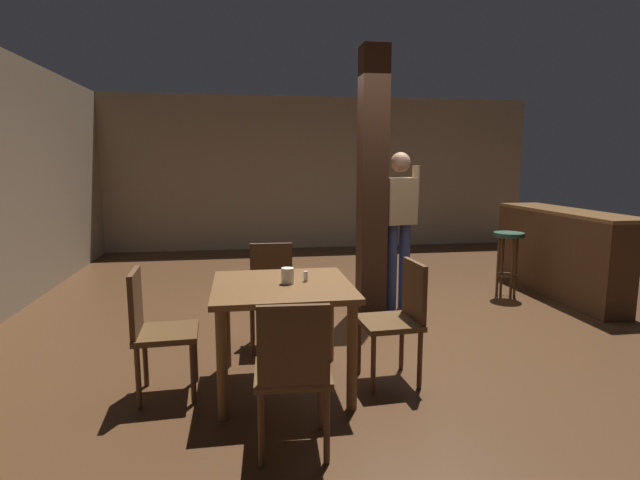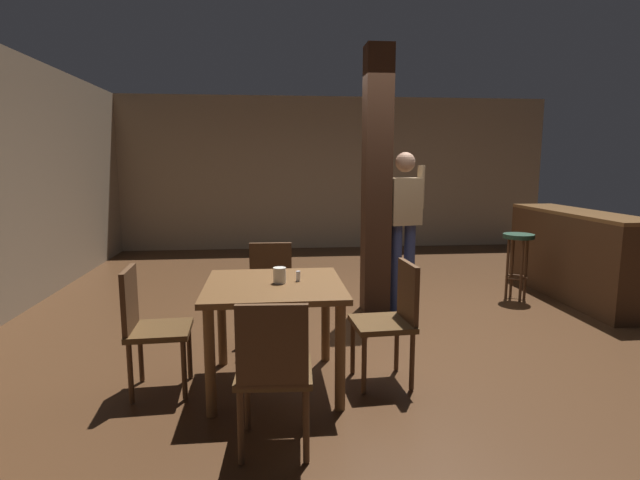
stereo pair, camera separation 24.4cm
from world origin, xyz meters
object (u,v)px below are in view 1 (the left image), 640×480
at_px(chair_north, 272,289).
at_px(chair_west, 155,326).
at_px(salt_shaker, 306,276).
at_px(standing_person, 399,219).
at_px(napkin_cup, 288,276).
at_px(bar_counter, 558,252).
at_px(dining_table, 282,301).
at_px(chair_east, 399,314).
at_px(chair_south, 293,369).
at_px(bar_stool_near, 508,249).

relative_size(chair_north, chair_west, 1.00).
xyz_separation_m(salt_shaker, standing_person, (1.24, 1.69, 0.20)).
bearing_deg(napkin_cup, chair_north, 94.24).
distance_m(napkin_cup, bar_counter, 4.03).
bearing_deg(standing_person, napkin_cup, -128.47).
relative_size(standing_person, bar_counter, 0.79).
xyz_separation_m(chair_north, bar_counter, (3.54, 1.16, 0.03)).
xyz_separation_m(dining_table, bar_counter, (3.52, 2.00, -0.11)).
bearing_deg(chair_east, dining_table, 177.86).
relative_size(chair_south, chair_east, 1.00).
height_order(chair_south, napkin_cup, chair_south).
distance_m(chair_east, napkin_cup, 0.88).
distance_m(napkin_cup, standing_person, 2.22).
bearing_deg(chair_south, standing_person, 61.27).
xyz_separation_m(napkin_cup, salt_shaker, (0.14, 0.04, -0.02)).
height_order(chair_east, standing_person, standing_person).
bearing_deg(chair_west, chair_south, -44.91).
height_order(chair_west, standing_person, standing_person).
bearing_deg(chair_east, standing_person, 72.42).
relative_size(chair_south, standing_person, 0.52).
bearing_deg(standing_person, bar_stool_near, 11.01).
distance_m(chair_north, chair_west, 1.22).
xyz_separation_m(chair_north, chair_east, (0.88, -0.88, 0.00)).
bearing_deg(dining_table, napkin_cup, 0.49).
bearing_deg(chair_east, salt_shaker, 173.64).
bearing_deg(standing_person, chair_east, -107.58).
height_order(chair_north, standing_person, standing_person).
bearing_deg(bar_counter, chair_north, -161.94).
relative_size(napkin_cup, bar_counter, 0.05).
distance_m(chair_north, napkin_cup, 0.91).
distance_m(bar_counter, bar_stool_near, 0.65).
bearing_deg(napkin_cup, chair_east, -2.26).
xyz_separation_m(chair_north, standing_person, (1.44, 0.88, 0.50)).
bearing_deg(standing_person, salt_shaker, -126.32).
relative_size(chair_north, bar_counter, 0.41).
relative_size(napkin_cup, standing_person, 0.07).
bearing_deg(chair_north, standing_person, 31.55).
bearing_deg(chair_east, chair_south, -135.81).
relative_size(salt_shaker, bar_stool_near, 0.10).
distance_m(salt_shaker, bar_stool_near, 3.35).
bearing_deg(dining_table, chair_east, -2.14).
bearing_deg(bar_stool_near, chair_west, -151.51).
bearing_deg(salt_shaker, bar_counter, 30.37).
distance_m(chair_north, chair_south, 1.73).
bearing_deg(chair_south, bar_counter, 39.20).
relative_size(chair_north, chair_south, 1.00).
distance_m(dining_table, bar_counter, 4.05).
bearing_deg(salt_shaker, chair_east, -6.36).
height_order(napkin_cup, salt_shaker, napkin_cup).
relative_size(chair_east, bar_counter, 0.41).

